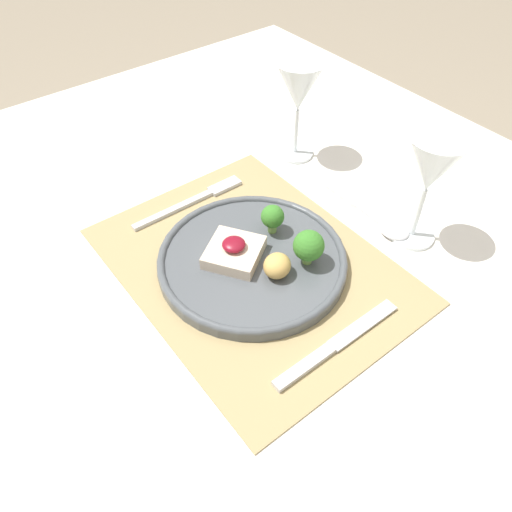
{
  "coord_description": "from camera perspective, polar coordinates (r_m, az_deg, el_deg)",
  "views": [
    {
      "loc": [
        0.42,
        -0.32,
        1.29
      ],
      "look_at": [
        0.0,
        0.0,
        0.75
      ],
      "focal_mm": 35.0,
      "sensor_mm": 36.0,
      "label": 1
    }
  ],
  "objects": [
    {
      "name": "knife",
      "position": [
        0.68,
        8.42,
        -10.44
      ],
      "size": [
        0.02,
        0.21,
        0.01
      ],
      "rotation": [
        0.0,
        0.0,
        0.05
      ],
      "color": "silver",
      "rests_on": "placemat"
    },
    {
      "name": "fork",
      "position": [
        0.89,
        -6.81,
        6.48
      ],
      "size": [
        0.02,
        0.21,
        0.01
      ],
      "rotation": [
        0.0,
        0.0,
        0.04
      ],
      "color": "silver",
      "rests_on": "placemat"
    },
    {
      "name": "dining_table",
      "position": [
        0.82,
        -0.4,
        -4.57
      ],
      "size": [
        1.43,
        1.26,
        0.73
      ],
      "color": "white",
      "rests_on": "ground_plane"
    },
    {
      "name": "dinner_plate",
      "position": [
        0.76,
        0.18,
        -0.25
      ],
      "size": [
        0.29,
        0.29,
        0.07
      ],
      "color": "#4C5156",
      "rests_on": "placemat"
    },
    {
      "name": "wine_glass_near",
      "position": [
        0.77,
        19.48,
        9.4
      ],
      "size": [
        0.09,
        0.09,
        0.19
      ],
      "color": "white",
      "rests_on": "dining_table"
    },
    {
      "name": "spoon",
      "position": [
        0.86,
        14.4,
        3.64
      ],
      "size": [
        0.2,
        0.04,
        0.02
      ],
      "rotation": [
        0.0,
        0.0,
        -0.0
      ],
      "color": "silver",
      "rests_on": "dining_table"
    },
    {
      "name": "wine_glass_far",
      "position": [
        0.94,
        4.91,
        18.38
      ],
      "size": [
        0.09,
        0.09,
        0.19
      ],
      "color": "white",
      "rests_on": "dining_table"
    },
    {
      "name": "placemat",
      "position": [
        0.77,
        -0.43,
        -1.04
      ],
      "size": [
        0.47,
        0.36,
        0.0
      ],
      "primitive_type": "cube",
      "color": "#9E895B",
      "rests_on": "dining_table"
    },
    {
      "name": "ground_plane",
      "position": [
        1.4,
        -0.25,
        -22.06
      ],
      "size": [
        8.0,
        8.0,
        0.0
      ],
      "primitive_type": "plane",
      "color": "gray"
    }
  ]
}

